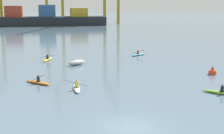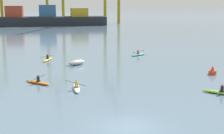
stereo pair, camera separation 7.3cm
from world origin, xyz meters
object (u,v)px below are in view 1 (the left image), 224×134
(capsized_dinghy, at_px, (76,62))
(kayak_orange, at_px, (38,82))
(kayak_teal, at_px, (138,54))
(channel_buoy, at_px, (212,71))
(kayak_yellow, at_px, (48,59))
(kayak_lime, at_px, (221,92))
(kayak_white, at_px, (77,88))
(container_barge, at_px, (47,19))

(capsized_dinghy, height_order, kayak_orange, kayak_orange)
(kayak_orange, distance_m, kayak_teal, 22.10)
(capsized_dinghy, relative_size, channel_buoy, 2.76)
(kayak_yellow, xyz_separation_m, kayak_lime, (14.98, -21.49, 0.00))
(channel_buoy, relative_size, kayak_white, 0.29)
(capsized_dinghy, bearing_deg, kayak_lime, -56.57)
(container_barge, height_order, capsized_dinghy, container_barge)
(channel_buoy, bearing_deg, kayak_lime, -113.08)
(capsized_dinghy, xyz_separation_m, kayak_yellow, (-3.69, 4.40, -0.18))
(container_barge, distance_m, kayak_orange, 92.42)
(capsized_dinghy, xyz_separation_m, kayak_lime, (11.29, -17.10, -0.18))
(channel_buoy, xyz_separation_m, kayak_teal, (-4.39, 15.45, -0.19))
(capsized_dinghy, height_order, kayak_white, kayak_white)
(kayak_lime, bearing_deg, kayak_teal, 92.43)
(kayak_lime, relative_size, kayak_white, 0.84)
(capsized_dinghy, distance_m, kayak_yellow, 5.74)
(kayak_yellow, bearing_deg, kayak_orange, -94.89)
(kayak_yellow, relative_size, kayak_lime, 1.18)
(kayak_yellow, distance_m, kayak_teal, 14.12)
(capsized_dinghy, distance_m, kayak_teal, 12.09)
(kayak_yellow, height_order, kayak_white, kayak_white)
(kayak_orange, bearing_deg, capsized_dinghy, 63.25)
(channel_buoy, bearing_deg, container_barge, 100.76)
(kayak_teal, bearing_deg, kayak_lime, -87.57)
(kayak_white, bearing_deg, kayak_teal, 58.97)
(container_barge, bearing_deg, kayak_white, -89.11)
(kayak_white, bearing_deg, container_barge, 90.89)
(container_barge, xyz_separation_m, kayak_orange, (-2.15, -92.36, -2.34))
(kayak_orange, bearing_deg, kayak_white, -41.02)
(capsized_dinghy, bearing_deg, kayak_white, -95.60)
(container_barge, height_order, kayak_orange, container_barge)
(container_barge, relative_size, kayak_yellow, 12.44)
(kayak_lime, relative_size, kayak_orange, 0.99)
(kayak_orange, bearing_deg, channel_buoy, 1.75)
(container_barge, relative_size, kayak_lime, 14.72)
(kayak_yellow, bearing_deg, channel_buoy, -36.33)
(kayak_yellow, height_order, kayak_lime, kayak_lime)
(kayak_lime, bearing_deg, container_barge, 98.01)
(kayak_teal, bearing_deg, channel_buoy, -74.13)
(capsized_dinghy, distance_m, kayak_orange, 10.88)
(channel_buoy, distance_m, kayak_yellow, 22.81)
(container_barge, xyz_separation_m, capsized_dinghy, (2.75, -82.65, -2.16))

